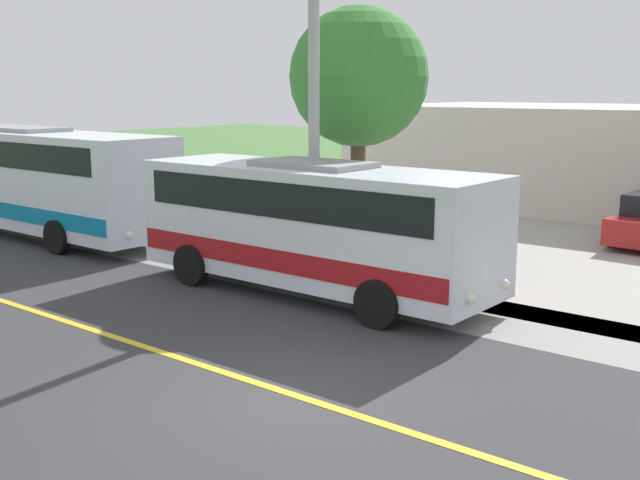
{
  "coord_description": "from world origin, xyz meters",
  "views": [
    {
      "loc": [
        7.74,
        6.76,
        4.22
      ],
      "look_at": [
        -3.5,
        -2.36,
        1.4
      ],
      "focal_mm": 43.65,
      "sensor_mm": 36.0,
      "label": 1
    }
  ],
  "objects_px": {
    "shuttle_bus_front": "(313,221)",
    "transit_bus_rear": "(20,174)",
    "street_light_pole": "(310,94)",
    "tree_curbside": "(359,78)"
  },
  "relations": [
    {
      "from": "shuttle_bus_front",
      "to": "transit_bus_rear",
      "type": "bearing_deg",
      "value": -90.09
    },
    {
      "from": "shuttle_bus_front",
      "to": "tree_curbside",
      "type": "bearing_deg",
      "value": -161.03
    },
    {
      "from": "shuttle_bus_front",
      "to": "transit_bus_rear",
      "type": "distance_m",
      "value": 11.32
    },
    {
      "from": "shuttle_bus_front",
      "to": "transit_bus_rear",
      "type": "height_order",
      "value": "transit_bus_rear"
    },
    {
      "from": "shuttle_bus_front",
      "to": "tree_curbside",
      "type": "distance_m",
      "value": 4.25
    },
    {
      "from": "tree_curbside",
      "to": "transit_bus_rear",
      "type": "bearing_deg",
      "value": -74.34
    },
    {
      "from": "street_light_pole",
      "to": "tree_curbside",
      "type": "relative_size",
      "value": 1.2
    },
    {
      "from": "street_light_pole",
      "to": "tree_curbside",
      "type": "distance_m",
      "value": 2.63
    },
    {
      "from": "shuttle_bus_front",
      "to": "transit_bus_rear",
      "type": "xyz_separation_m",
      "value": [
        -0.02,
        -11.32,
        0.19
      ]
    },
    {
      "from": "shuttle_bus_front",
      "to": "street_light_pole",
      "type": "relative_size",
      "value": 1.09
    }
  ]
}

